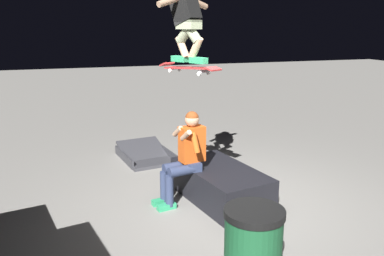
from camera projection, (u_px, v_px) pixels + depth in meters
name	position (u px, v px, depth m)	size (l,w,h in m)	color
ground_plane	(229.00, 204.00, 5.63)	(40.00, 40.00, 0.00)	gray
ledge_box_main	(220.00, 184.00, 5.73)	(1.55, 0.83, 0.48)	black
person_sitting_on_ledge	(185.00, 153.00, 5.54)	(0.60, 0.78, 1.32)	#2D3856
skateboard	(189.00, 68.00, 5.42)	(1.00, 0.64, 0.13)	#B72D2D
skater_airborne	(186.00, 16.00, 5.28)	(0.62, 0.83, 1.12)	#2D9E66
kicker_ramp	(146.00, 156.00, 7.54)	(1.28, 1.01, 0.35)	#38383D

